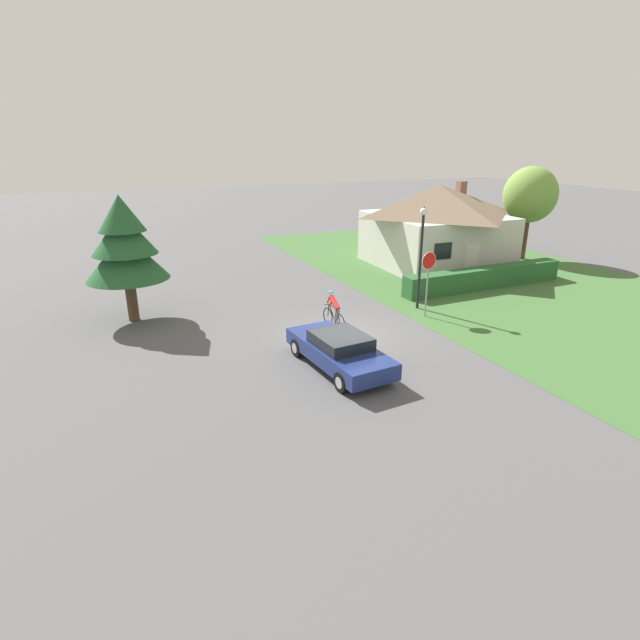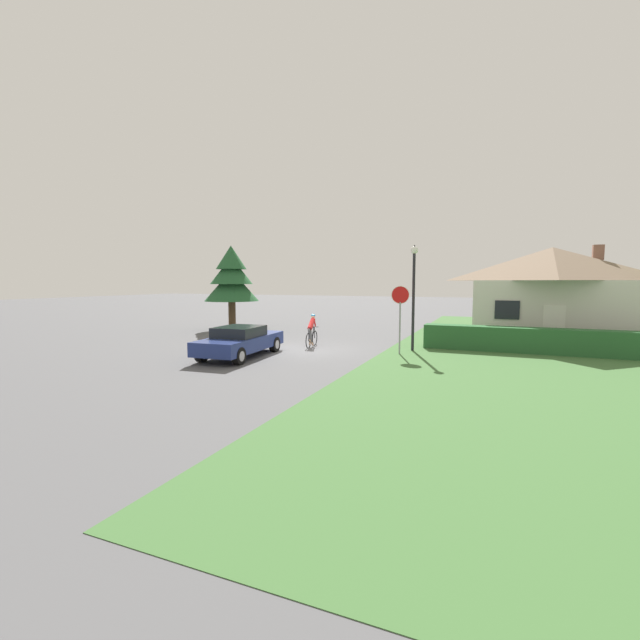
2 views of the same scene
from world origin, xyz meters
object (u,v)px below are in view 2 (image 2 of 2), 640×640
cyclist (312,331)px  sedan_left_lane (240,341)px  cottage_house (551,292)px  stop_sign (400,306)px  conifer_tall_near (231,278)px  street_lamp (414,282)px

cyclist → sedan_left_lane: bearing=150.7°
cottage_house → stop_sign: 10.17m
cottage_house → sedan_left_lane: size_ratio=1.71×
stop_sign → conifer_tall_near: conifer_tall_near is taller
sedan_left_lane → stop_sign: size_ratio=1.62×
cyclist → conifer_tall_near: conifer_tall_near is taller
cottage_house → stop_sign: cottage_house is taller
stop_sign → conifer_tall_near: (-11.83, 4.92, 1.26)m
cottage_house → street_lamp: 9.11m
conifer_tall_near → stop_sign: bearing=-22.6°
cottage_house → stop_sign: (-6.39, -7.89, -0.47)m
cyclist → conifer_tall_near: size_ratio=0.32×
sedan_left_lane → conifer_tall_near: (-5.93, 8.11, 2.69)m
cyclist → conifer_tall_near: 9.13m
cyclist → stop_sign: 4.53m
sedan_left_lane → cyclist: bearing=-27.6°
street_lamp → conifer_tall_near: bearing=162.5°
cottage_house → conifer_tall_near: bearing=-168.3°
sedan_left_lane → street_lamp: bearing=-59.6°
stop_sign → conifer_tall_near: bearing=-27.1°
street_lamp → conifer_tall_near: (-12.19, 3.83, 0.29)m
cottage_house → street_lamp: cottage_house is taller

